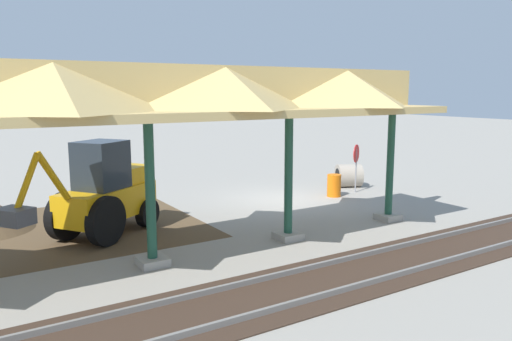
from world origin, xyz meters
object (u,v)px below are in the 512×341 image
object	(u,v)px
concrete_pipe	(349,176)
traffic_barrel	(334,185)
backhoe	(104,193)
stop_sign	(356,158)

from	to	relation	value
concrete_pipe	traffic_barrel	size ratio (longest dim) A/B	1.53
backhoe	stop_sign	bearing A→B (deg)	-176.41
stop_sign	concrete_pipe	distance (m)	1.55
backhoe	traffic_barrel	world-z (taller)	backhoe
stop_sign	traffic_barrel	size ratio (longest dim) A/B	2.26
backhoe	concrete_pipe	world-z (taller)	backhoe
stop_sign	backhoe	world-z (taller)	backhoe
stop_sign	concrete_pipe	bearing A→B (deg)	-119.55
concrete_pipe	traffic_barrel	xyz separation A→B (m)	(1.91, 1.21, -0.06)
backhoe	traffic_barrel	size ratio (longest dim) A/B	5.46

